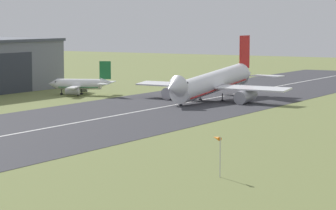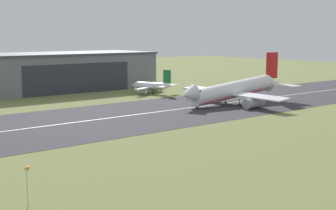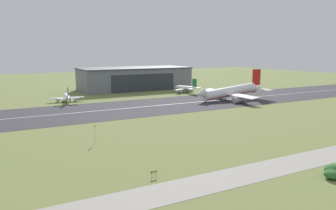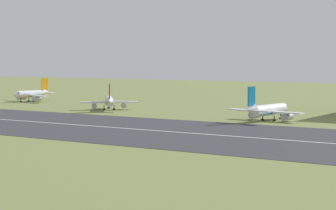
# 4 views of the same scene
# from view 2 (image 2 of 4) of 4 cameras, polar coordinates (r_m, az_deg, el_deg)

# --- Properties ---
(hangar_building) EXTENTS (82.33, 34.53, 16.47)m
(hangar_building) POSITION_cam_2_polar(r_m,az_deg,el_deg) (214.07, -12.94, 4.03)
(hangar_building) COLOR slate
(hangar_building) RESTS_ON ground_plane
(airplane_landing) EXTENTS (48.76, 46.47, 17.90)m
(airplane_landing) POSITION_cam_2_polar(r_m,az_deg,el_deg) (166.58, 8.04, 1.78)
(airplane_landing) COLOR white
(airplane_landing) RESTS_ON ground_plane
(airplane_parked_east) EXTENTS (19.37, 21.00, 10.21)m
(airplane_parked_east) POSITION_cam_2_polar(r_m,az_deg,el_deg) (194.23, -2.10, 2.30)
(airplane_parked_east) COLOR white
(airplane_parked_east) RESTS_ON ground_plane
(windsock_pole) EXTENTS (1.81, 2.11, 5.80)m
(windsock_pole) POSITION_cam_2_polar(r_m,az_deg,el_deg) (70.29, -16.63, -7.51)
(windsock_pole) COLOR #B7B7BC
(windsock_pole) RESTS_ON ground_plane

